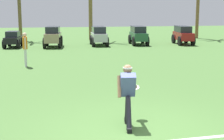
{
  "coord_description": "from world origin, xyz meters",
  "views": [
    {
      "loc": [
        -1.75,
        -6.99,
        2.71
      ],
      "look_at": [
        -0.02,
        2.68,
        0.9
      ],
      "focal_mm": 55.0,
      "sensor_mm": 36.0,
      "label": 1
    }
  ],
  "objects_px": {
    "parked_car_slot_b": "(13,39)",
    "parked_car_slot_c": "(53,36)",
    "parked_car_slot_d": "(99,35)",
    "parked_car_slot_f": "(183,34)",
    "frisbee_in_flight": "(134,87)",
    "frisbee_thrower": "(128,92)",
    "parked_car_slot_e": "(138,35)",
    "teammate_near_sideline": "(25,46)"
  },
  "relations": [
    {
      "from": "parked_car_slot_e",
      "to": "parked_car_slot_f",
      "type": "height_order",
      "value": "same"
    },
    {
      "from": "parked_car_slot_e",
      "to": "parked_car_slot_c",
      "type": "bearing_deg",
      "value": -175.38
    },
    {
      "from": "parked_car_slot_b",
      "to": "parked_car_slot_c",
      "type": "bearing_deg",
      "value": -6.45
    },
    {
      "from": "parked_car_slot_e",
      "to": "parked_car_slot_b",
      "type": "bearing_deg",
      "value": -178.73
    },
    {
      "from": "parked_car_slot_f",
      "to": "parked_car_slot_d",
      "type": "bearing_deg",
      "value": 176.57
    },
    {
      "from": "frisbee_thrower",
      "to": "parked_car_slot_b",
      "type": "distance_m",
      "value": 17.13
    },
    {
      "from": "parked_car_slot_e",
      "to": "parked_car_slot_d",
      "type": "bearing_deg",
      "value": 179.37
    },
    {
      "from": "parked_car_slot_e",
      "to": "frisbee_thrower",
      "type": "bearing_deg",
      "value": -105.25
    },
    {
      "from": "teammate_near_sideline",
      "to": "parked_car_slot_b",
      "type": "relative_size",
      "value": 0.68
    },
    {
      "from": "parked_car_slot_b",
      "to": "parked_car_slot_f",
      "type": "bearing_deg",
      "value": -0.68
    },
    {
      "from": "frisbee_thrower",
      "to": "parked_car_slot_b",
      "type": "height_order",
      "value": "frisbee_thrower"
    },
    {
      "from": "parked_car_slot_b",
      "to": "parked_car_slot_c",
      "type": "xyz_separation_m",
      "value": [
        2.65,
        -0.3,
        0.18
      ]
    },
    {
      "from": "frisbee_thrower",
      "to": "teammate_near_sideline",
      "type": "height_order",
      "value": "teammate_near_sideline"
    },
    {
      "from": "teammate_near_sideline",
      "to": "parked_car_slot_b",
      "type": "xyz_separation_m",
      "value": [
        -1.33,
        7.96,
        -0.38
      ]
    },
    {
      "from": "frisbee_in_flight",
      "to": "teammate_near_sideline",
      "type": "height_order",
      "value": "teammate_near_sideline"
    },
    {
      "from": "parked_car_slot_d",
      "to": "parked_car_slot_e",
      "type": "xyz_separation_m",
      "value": [
        2.9,
        -0.03,
        0.0
      ]
    },
    {
      "from": "frisbee_in_flight",
      "to": "parked_car_slot_f",
      "type": "bearing_deg",
      "value": 64.45
    },
    {
      "from": "parked_car_slot_d",
      "to": "parked_car_slot_e",
      "type": "height_order",
      "value": "same"
    },
    {
      "from": "parked_car_slot_d",
      "to": "parked_car_slot_f",
      "type": "height_order",
      "value": "same"
    },
    {
      "from": "frisbee_in_flight",
      "to": "parked_car_slot_f",
      "type": "relative_size",
      "value": 0.14
    },
    {
      "from": "frisbee_thrower",
      "to": "parked_car_slot_e",
      "type": "bearing_deg",
      "value": 74.75
    },
    {
      "from": "parked_car_slot_f",
      "to": "frisbee_thrower",
      "type": "bearing_deg",
      "value": -115.56
    },
    {
      "from": "parked_car_slot_b",
      "to": "parked_car_slot_c",
      "type": "relative_size",
      "value": 0.94
    },
    {
      "from": "frisbee_thrower",
      "to": "frisbee_in_flight",
      "type": "distance_m",
      "value": 0.64
    },
    {
      "from": "parked_car_slot_b",
      "to": "parked_car_slot_f",
      "type": "distance_m",
      "value": 12.08
    },
    {
      "from": "frisbee_in_flight",
      "to": "parked_car_slot_f",
      "type": "distance_m",
      "value": 17.62
    },
    {
      "from": "teammate_near_sideline",
      "to": "parked_car_slot_c",
      "type": "relative_size",
      "value": 0.64
    },
    {
      "from": "parked_car_slot_d",
      "to": "parked_car_slot_f",
      "type": "bearing_deg",
      "value": -3.43
    },
    {
      "from": "parked_car_slot_c",
      "to": "parked_car_slot_e",
      "type": "bearing_deg",
      "value": 4.62
    },
    {
      "from": "parked_car_slot_b",
      "to": "parked_car_slot_e",
      "type": "distance_m",
      "value": 8.78
    },
    {
      "from": "parked_car_slot_c",
      "to": "parked_car_slot_e",
      "type": "relative_size",
      "value": 0.99
    },
    {
      "from": "frisbee_thrower",
      "to": "parked_car_slot_e",
      "type": "xyz_separation_m",
      "value": [
        4.58,
        16.8,
        -0.07
      ]
    },
    {
      "from": "frisbee_thrower",
      "to": "parked_car_slot_f",
      "type": "distance_m",
      "value": 18.25
    },
    {
      "from": "parked_car_slot_b",
      "to": "frisbee_in_flight",
      "type": "bearing_deg",
      "value": -74.4
    },
    {
      "from": "parked_car_slot_c",
      "to": "parked_car_slot_d",
      "type": "relative_size",
      "value": 1.0
    },
    {
      "from": "frisbee_thrower",
      "to": "parked_car_slot_d",
      "type": "xyz_separation_m",
      "value": [
        1.68,
        16.84,
        -0.07
      ]
    },
    {
      "from": "frisbee_thrower",
      "to": "parked_car_slot_c",
      "type": "bearing_deg",
      "value": 95.42
    },
    {
      "from": "frisbee_thrower",
      "to": "parked_car_slot_d",
      "type": "bearing_deg",
      "value": 84.29
    },
    {
      "from": "teammate_near_sideline",
      "to": "parked_car_slot_d",
      "type": "bearing_deg",
      "value": 60.93
    },
    {
      "from": "parked_car_slot_b",
      "to": "parked_car_slot_c",
      "type": "distance_m",
      "value": 2.67
    },
    {
      "from": "frisbee_in_flight",
      "to": "parked_car_slot_c",
      "type": "relative_size",
      "value": 0.14
    },
    {
      "from": "parked_car_slot_c",
      "to": "parked_car_slot_f",
      "type": "bearing_deg",
      "value": 0.95
    }
  ]
}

